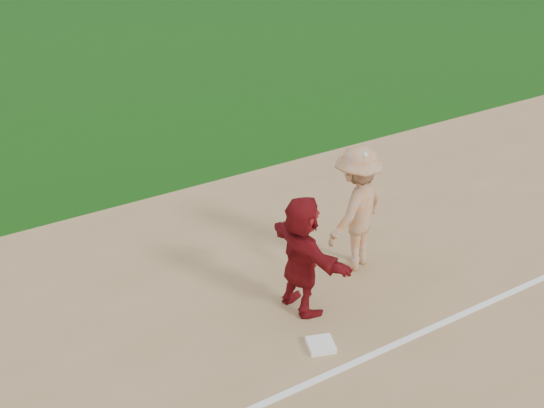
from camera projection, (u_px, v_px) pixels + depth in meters
ground at (328, 328)px, 9.60m from camera, size 160.00×160.00×0.00m
foul_line at (364, 359)px, 8.99m from camera, size 60.00×0.10×0.01m
first_base at (321, 345)px, 9.18m from camera, size 0.45×0.45×0.08m
base_runner at (302, 255)px, 9.57m from camera, size 0.61×1.70×1.81m
first_base_play at (356, 209)px, 10.53m from camera, size 1.50×1.29×2.32m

